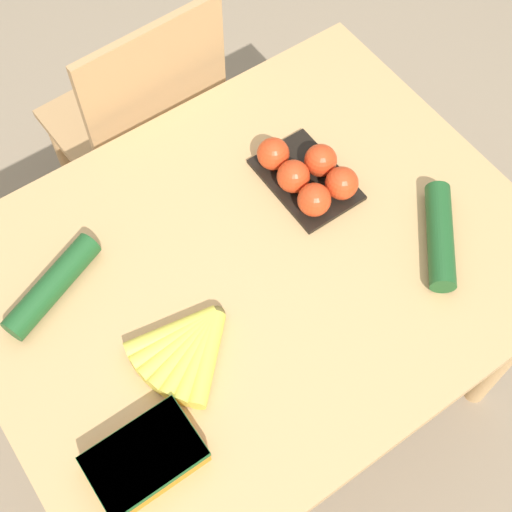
# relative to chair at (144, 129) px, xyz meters

# --- Properties ---
(ground_plane) EXTENTS (12.00, 12.00, 0.00)m
(ground_plane) POSITION_rel_chair_xyz_m (-0.07, -0.64, -0.50)
(ground_plane) COLOR gray
(dining_table) EXTENTS (1.15, 0.90, 0.76)m
(dining_table) POSITION_rel_chair_xyz_m (-0.07, -0.64, 0.15)
(dining_table) COLOR tan
(dining_table) RESTS_ON ground_plane
(chair) EXTENTS (0.44, 0.42, 0.95)m
(chair) POSITION_rel_chair_xyz_m (0.00, 0.00, 0.00)
(chair) COLOR tan
(chair) RESTS_ON ground_plane
(banana_bunch) EXTENTS (0.20, 0.20, 0.04)m
(banana_bunch) POSITION_rel_chair_xyz_m (-0.29, -0.73, 0.28)
(banana_bunch) COLOR brown
(banana_bunch) RESTS_ON dining_table
(tomato_pack) EXTENTS (0.16, 0.23, 0.08)m
(tomato_pack) POSITION_rel_chair_xyz_m (0.13, -0.55, 0.30)
(tomato_pack) COLOR black
(tomato_pack) RESTS_ON dining_table
(carrot_bag) EXTENTS (0.20, 0.13, 0.05)m
(carrot_bag) POSITION_rel_chair_xyz_m (-0.46, -0.86, 0.29)
(carrot_bag) COLOR orange
(carrot_bag) RESTS_ON dining_table
(cucumber_near) EXTENTS (0.19, 0.22, 0.05)m
(cucumber_near) POSITION_rel_chair_xyz_m (0.27, -0.82, 0.29)
(cucumber_near) COLOR #1E5123
(cucumber_near) RESTS_ON dining_table
(cucumber_far) EXTENTS (0.24, 0.14, 0.05)m
(cucumber_far) POSITION_rel_chair_xyz_m (-0.44, -0.47, 0.29)
(cucumber_far) COLOR #1E5123
(cucumber_far) RESTS_ON dining_table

